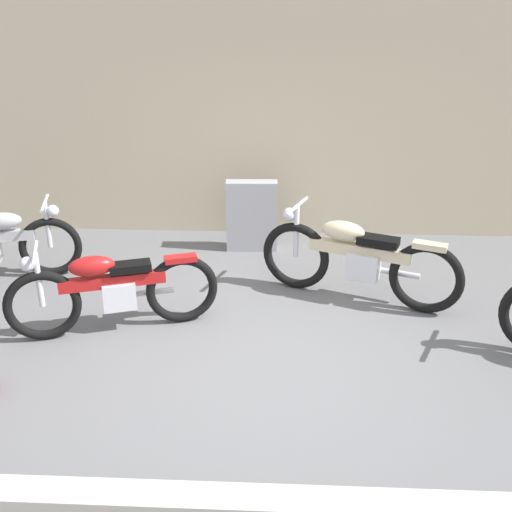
# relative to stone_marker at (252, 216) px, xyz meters

# --- Properties ---
(ground_plane) EXTENTS (40.00, 40.00, 0.00)m
(ground_plane) POSITION_rel_stone_marker_xyz_m (0.24, -2.62, -0.45)
(ground_plane) COLOR slate
(building_wall) EXTENTS (18.00, 0.30, 3.00)m
(building_wall) POSITION_rel_stone_marker_xyz_m (0.24, 0.75, 1.05)
(building_wall) COLOR beige
(building_wall) RESTS_ON ground_plane
(curb_strip) EXTENTS (18.00, 0.24, 0.12)m
(curb_strip) POSITION_rel_stone_marker_xyz_m (0.24, -4.36, -0.39)
(curb_strip) COLOR #B7B2A8
(curb_strip) RESTS_ON ground_plane
(stone_marker) EXTENTS (0.64, 0.22, 0.90)m
(stone_marker) POSITION_rel_stone_marker_xyz_m (0.00, 0.00, 0.00)
(stone_marker) COLOR #9E9EA3
(stone_marker) RESTS_ON ground_plane
(motorcycle_red) EXTENTS (1.96, 0.83, 0.91)m
(motorcycle_red) POSITION_rel_stone_marker_xyz_m (-1.23, -2.11, -0.01)
(motorcycle_red) COLOR black
(motorcycle_red) RESTS_ON ground_plane
(motorcycle_cream) EXTENTS (2.07, 0.98, 0.98)m
(motorcycle_cream) POSITION_rel_stone_marker_xyz_m (1.19, -1.33, 0.02)
(motorcycle_cream) COLOR black
(motorcycle_cream) RESTS_ON ground_plane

